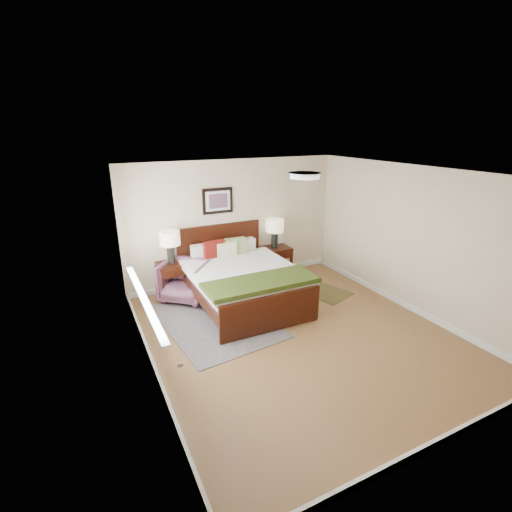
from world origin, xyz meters
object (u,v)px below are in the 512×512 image
nightstand_left (172,269)px  lamp_left (170,241)px  rug_persian (215,320)px  lamp_right (275,228)px  nightstand_right (275,259)px  armchair (185,281)px  bed (242,275)px

nightstand_left → lamp_left: bearing=90.0°
rug_persian → lamp_right: bearing=28.6°
lamp_left → lamp_right: (2.21, 0.00, -0.02)m
nightstand_left → nightstand_right: 2.22m
lamp_left → armchair: 0.79m
lamp_left → armchair: (0.17, -0.27, -0.73)m
nightstand_right → nightstand_left: bearing=-179.8°
lamp_left → lamp_right: lamp_left is taller
bed → armchair: size_ratio=2.76×
bed → lamp_left: 1.47m
bed → nightstand_right: size_ratio=3.48×
nightstand_left → nightstand_right: bearing=0.2°
bed → nightstand_right: bed is taller
nightstand_left → lamp_right: size_ratio=1.09×
nightstand_right → lamp_right: size_ratio=1.07×
nightstand_right → lamp_left: 2.32m
nightstand_left → rug_persian: 1.42m
nightstand_right → lamp_right: (-0.00, 0.01, 0.70)m
nightstand_left → armchair: bearing=-56.3°
bed → lamp_right: bearing=37.3°
bed → lamp_left: bearing=139.3°
nightstand_right → armchair: armchair is taller
lamp_left → lamp_right: 2.21m
bed → nightstand_left: size_ratio=3.43×
bed → nightstand_left: bed is taller
lamp_left → nightstand_left: bearing=-90.0°
lamp_right → lamp_left: bearing=180.0°
bed → rug_persian: size_ratio=1.00×
lamp_right → nightstand_left: bearing=-179.4°
bed → nightstand_left: bearing=140.0°
lamp_left → armchair: size_ratio=0.74×
bed → nightstand_left: (-1.04, 0.87, -0.03)m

